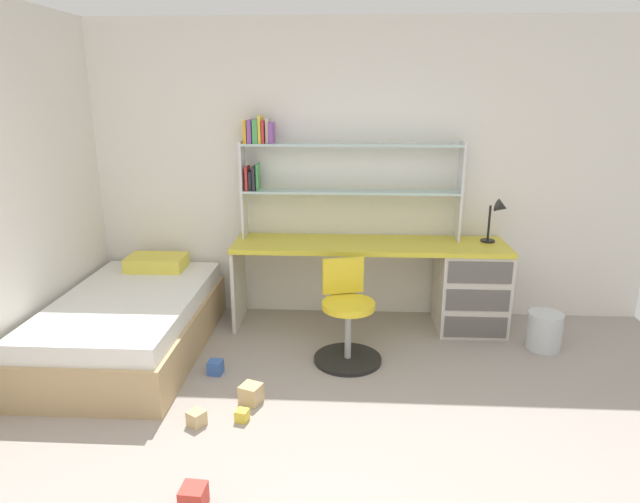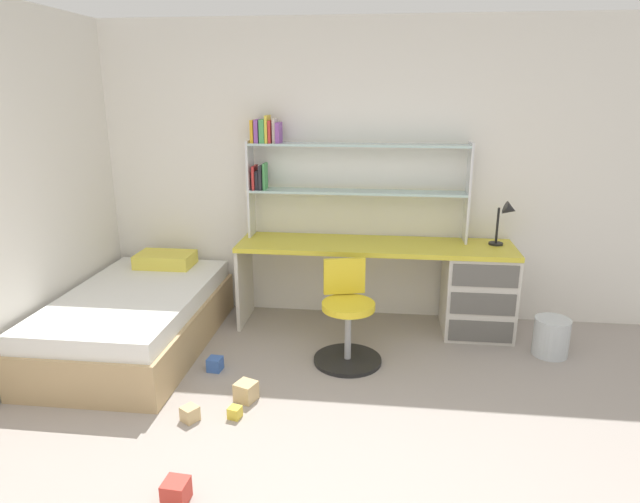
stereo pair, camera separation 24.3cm
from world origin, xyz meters
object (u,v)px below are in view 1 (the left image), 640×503
object	(u,v)px
toy_block_yellow_4	(242,415)
desk_lamp	(498,214)
waste_bin	(544,331)
toy_block_blue_0	(215,367)
desk	(443,281)
toy_block_red_1	(194,498)
swivel_chair	(347,323)
toy_block_natural_5	(251,394)
bed_platform	(131,323)
toy_block_natural_2	(197,418)
bookshelf_hutch	(323,167)

from	to	relation	value
toy_block_yellow_4	desk_lamp	bearing A→B (deg)	39.73
waste_bin	toy_block_blue_0	distance (m)	2.61
desk	waste_bin	world-z (taller)	desk
toy_block_red_1	toy_block_yellow_4	xyz separation A→B (m)	(0.10, 0.76, -0.02)
swivel_chair	desk_lamp	bearing A→B (deg)	29.82
desk	toy_block_red_1	world-z (taller)	desk
desk_lamp	waste_bin	distance (m)	1.02
desk_lamp	toy_block_natural_5	world-z (taller)	desk_lamp
bed_platform	toy_block_natural_2	distance (m)	1.26
bookshelf_hutch	swivel_chair	world-z (taller)	bookshelf_hutch
bookshelf_hutch	toy_block_red_1	bearing A→B (deg)	-102.09
bookshelf_hutch	toy_block_red_1	xyz separation A→B (m)	(-0.53, -2.46, -1.32)
bed_platform	toy_block_yellow_4	world-z (taller)	bed_platform
swivel_chair	bed_platform	size ratio (longest dim) A/B	0.42
desk_lamp	toy_block_yellow_4	xyz separation A→B (m)	(-1.91, -1.58, -0.97)
swivel_chair	toy_block_red_1	size ratio (longest dim) A/B	6.34
toy_block_blue_0	toy_block_natural_2	world-z (taller)	toy_block_blue_0
bed_platform	toy_block_red_1	bearing A→B (deg)	-60.36
desk	toy_block_natural_2	world-z (taller)	desk
desk_lamp	toy_block_red_1	size ratio (longest dim) A/B	3.13
desk_lamp	waste_bin	world-z (taller)	desk_lamp
toy_block_red_1	waste_bin	bearing A→B (deg)	39.26
desk	toy_block_red_1	xyz separation A→B (m)	(-1.57, -2.29, -0.37)
desk	toy_block_natural_5	xyz separation A→B (m)	(-1.45, -1.31, -0.36)
swivel_chair	toy_block_natural_2	size ratio (longest dim) A/B	8.17
bookshelf_hutch	toy_block_red_1	size ratio (longest dim) A/B	15.41
bed_platform	toy_block_blue_0	distance (m)	0.83
bed_platform	toy_block_blue_0	world-z (taller)	bed_platform
bookshelf_hutch	toy_block_natural_5	size ratio (longest dim) A/B	14.69
toy_block_blue_0	toy_block_natural_5	world-z (taller)	toy_block_natural_5
toy_block_red_1	toy_block_natural_2	world-z (taller)	toy_block_red_1
waste_bin	toy_block_natural_2	world-z (taller)	waste_bin
toy_block_blue_0	bookshelf_hutch	bearing A→B (deg)	56.33
bookshelf_hutch	toy_block_natural_2	size ratio (longest dim) A/B	19.85
toy_block_natural_5	toy_block_natural_2	bearing A→B (deg)	-136.79
toy_block_natural_2	toy_block_natural_5	xyz separation A→B (m)	(0.29, 0.28, 0.02)
toy_block_red_1	toy_block_natural_2	distance (m)	0.72
swivel_chair	toy_block_yellow_4	distance (m)	1.12
bookshelf_hutch	desk_lamp	xyz separation A→B (m)	(1.48, -0.11, -0.37)
toy_block_yellow_4	desk	bearing A→B (deg)	46.00
toy_block_blue_0	toy_block_red_1	size ratio (longest dim) A/B	0.83
waste_bin	toy_block_yellow_4	distance (m)	2.51
desk	bookshelf_hutch	size ratio (longest dim) A/B	1.23
bookshelf_hutch	toy_block_yellow_4	size ratio (longest dim) A/B	25.07
bed_platform	toy_block_yellow_4	size ratio (longest dim) A/B	24.52
toy_block_natural_5	toy_block_blue_0	bearing A→B (deg)	131.54
desk_lamp	swivel_chair	size ratio (longest dim) A/B	0.49
desk	bookshelf_hutch	xyz separation A→B (m)	(-1.04, 0.17, 0.95)
bookshelf_hutch	toy_block_red_1	distance (m)	2.84
desk	toy_block_red_1	bearing A→B (deg)	-124.47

